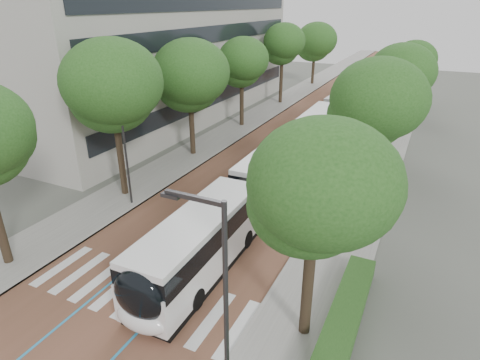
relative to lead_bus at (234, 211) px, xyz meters
The scene contains 20 objects.
ground 7.82m from the lead_bus, 103.66° to the right, with size 160.00×160.00×0.00m, color #51544C.
road 32.65m from the lead_bus, 93.18° to the left, with size 11.00×140.00×0.02m, color brown.
sidewalk_left 33.90m from the lead_bus, 105.95° to the left, with size 4.00×140.00×0.12m, color gray.
sidewalk_right 33.09m from the lead_bus, 80.08° to the left, with size 4.00×140.00×0.12m, color gray.
kerb_left 33.43m from the lead_bus, 102.81° to the left, with size 0.20×140.00×0.14m, color gray.
kerb_right 32.82m from the lead_bus, 83.36° to the left, with size 0.20×140.00×0.14m, color gray.
zebra_crossing 6.82m from the lead_bus, 104.02° to the right, with size 10.55×3.60×0.01m.
lane_line_left 32.78m from the lead_bus, 95.97° to the left, with size 0.12×126.00×0.01m, color #2586BB.
lane_line_right 32.60m from the lead_bus, 90.36° to the left, with size 0.12×126.00×0.01m, color #2586BB.
office_building 30.08m from the lead_bus, 135.98° to the left, with size 18.11×40.00×14.00m.
streetlight_near 11.93m from the lead_bus, 65.25° to the right, with size 1.82×0.20×8.00m.
streetlight_far 15.67m from the lead_bus, 71.71° to the left, with size 1.82×0.20×8.00m.
lamp_post_left 8.31m from the lead_bus, behind, with size 0.14×0.14×8.00m, color #2E2E31.
trees_left 21.30m from the lead_bus, 116.75° to the left, with size 6.35×60.76×9.94m.
trees_right 16.40m from the lead_bus, 68.04° to the left, with size 5.73×47.22×9.04m.
lead_bus is the anchor object (origin of this frame).
bus_queued_0 15.69m from the lead_bus, 90.25° to the left, with size 2.61×12.41×3.20m.
bus_queued_1 28.65m from the lead_bus, 89.41° to the left, with size 3.04×12.49×3.20m.
bus_queued_2 42.72m from the lead_bus, 89.32° to the left, with size 3.31×12.53×3.20m.
bus_queued_3 55.70m from the lead_bus, 89.59° to the left, with size 3.16×12.51×3.20m.
Camera 1 is at (10.74, -10.33, 12.34)m, focal length 30.00 mm.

